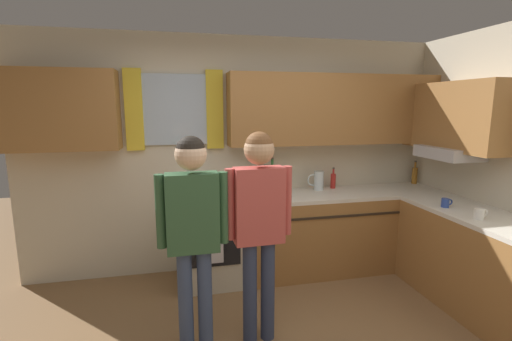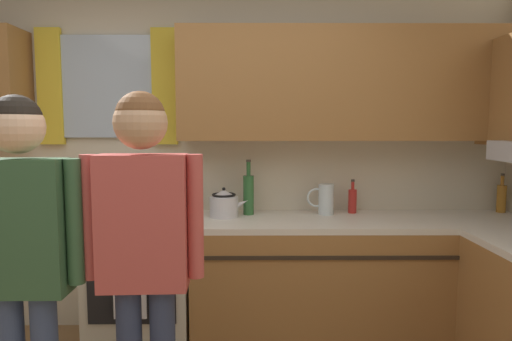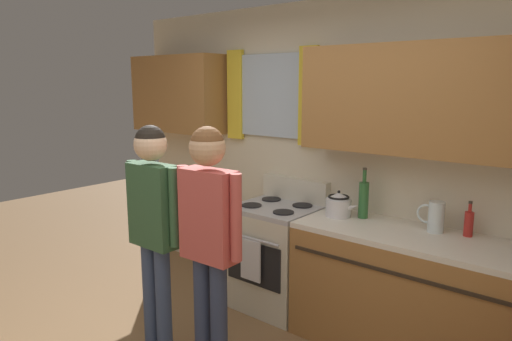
{
  "view_description": "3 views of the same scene",
  "coord_description": "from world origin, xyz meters",
  "px_view_note": "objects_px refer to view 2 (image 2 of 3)",
  "views": [
    {
      "loc": [
        -0.66,
        -2.12,
        1.86
      ],
      "look_at": [
        0.03,
        0.97,
        1.29
      ],
      "focal_mm": 25.38,
      "sensor_mm": 36.0,
      "label": 1
    },
    {
      "loc": [
        0.41,
        -1.39,
        1.52
      ],
      "look_at": [
        0.42,
        0.73,
        1.31
      ],
      "focal_mm": 30.57,
      "sensor_mm": 36.0,
      "label": 2
    },
    {
      "loc": [
        1.95,
        -1.52,
        1.93
      ],
      "look_at": [
        0.03,
        0.8,
        1.36
      ],
      "focal_mm": 32.62,
      "sensor_mm": 36.0,
      "label": 3
    }
  ],
  "objects_px": {
    "stove_oven": "(144,280)",
    "adult_in_plaid": "(143,236)",
    "water_pitcher": "(325,199)",
    "bottle_sauce_red": "(352,200)",
    "bottle_oil_amber": "(501,198)",
    "bottle_wine_green": "(249,193)",
    "stovetop_kettle": "(224,203)",
    "adult_left": "(23,242)"
  },
  "relations": [
    {
      "from": "bottle_oil_amber",
      "to": "adult_in_plaid",
      "type": "relative_size",
      "value": 0.17
    },
    {
      "from": "bottle_wine_green",
      "to": "bottle_oil_amber",
      "type": "bearing_deg",
      "value": 2.19
    },
    {
      "from": "bottle_oil_amber",
      "to": "bottle_wine_green",
      "type": "bearing_deg",
      "value": -177.81
    },
    {
      "from": "water_pitcher",
      "to": "adult_left",
      "type": "relative_size",
      "value": 0.13
    },
    {
      "from": "bottle_sauce_red",
      "to": "adult_in_plaid",
      "type": "height_order",
      "value": "adult_in_plaid"
    },
    {
      "from": "bottle_wine_green",
      "to": "adult_in_plaid",
      "type": "distance_m",
      "value": 1.31
    },
    {
      "from": "bottle_oil_amber",
      "to": "adult_left",
      "type": "relative_size",
      "value": 0.17
    },
    {
      "from": "stovetop_kettle",
      "to": "water_pitcher",
      "type": "xyz_separation_m",
      "value": [
        0.72,
        0.08,
        0.02
      ]
    },
    {
      "from": "stove_oven",
      "to": "adult_in_plaid",
      "type": "xyz_separation_m",
      "value": [
        0.28,
        -1.09,
        0.59
      ]
    },
    {
      "from": "adult_left",
      "to": "bottle_wine_green",
      "type": "bearing_deg",
      "value": 53.77
    },
    {
      "from": "stove_oven",
      "to": "adult_in_plaid",
      "type": "height_order",
      "value": "adult_in_plaid"
    },
    {
      "from": "stove_oven",
      "to": "bottle_wine_green",
      "type": "height_order",
      "value": "bottle_wine_green"
    },
    {
      "from": "bottle_oil_amber",
      "to": "bottle_sauce_red",
      "type": "height_order",
      "value": "bottle_oil_amber"
    },
    {
      "from": "bottle_oil_amber",
      "to": "adult_left",
      "type": "xyz_separation_m",
      "value": [
        -2.79,
        -1.35,
        0.03
      ]
    },
    {
      "from": "stove_oven",
      "to": "stovetop_kettle",
      "type": "xyz_separation_m",
      "value": [
        0.55,
        0.06,
        0.53
      ]
    },
    {
      "from": "bottle_oil_amber",
      "to": "adult_left",
      "type": "distance_m",
      "value": 3.1
    },
    {
      "from": "stove_oven",
      "to": "bottle_oil_amber",
      "type": "height_order",
      "value": "bottle_oil_amber"
    },
    {
      "from": "stove_oven",
      "to": "adult_left",
      "type": "relative_size",
      "value": 0.66
    },
    {
      "from": "stove_oven",
      "to": "stovetop_kettle",
      "type": "relative_size",
      "value": 4.02
    },
    {
      "from": "stove_oven",
      "to": "bottle_wine_green",
      "type": "xyz_separation_m",
      "value": [
        0.72,
        0.14,
        0.58
      ]
    },
    {
      "from": "water_pitcher",
      "to": "adult_left",
      "type": "distance_m",
      "value": 1.96
    },
    {
      "from": "stove_oven",
      "to": "bottle_sauce_red",
      "type": "height_order",
      "value": "bottle_sauce_red"
    },
    {
      "from": "water_pitcher",
      "to": "adult_left",
      "type": "bearing_deg",
      "value": -139.26
    },
    {
      "from": "water_pitcher",
      "to": "adult_in_plaid",
      "type": "distance_m",
      "value": 1.58
    },
    {
      "from": "bottle_oil_amber",
      "to": "adult_in_plaid",
      "type": "bearing_deg",
      "value": -150.34
    },
    {
      "from": "bottle_sauce_red",
      "to": "bottle_oil_amber",
      "type": "bearing_deg",
      "value": 0.93
    },
    {
      "from": "adult_in_plaid",
      "to": "water_pitcher",
      "type": "bearing_deg",
      "value": 51.41
    },
    {
      "from": "bottle_wine_green",
      "to": "adult_left",
      "type": "relative_size",
      "value": 0.24
    },
    {
      "from": "bottle_sauce_red",
      "to": "bottle_wine_green",
      "type": "bearing_deg",
      "value": -175.99
    },
    {
      "from": "bottle_wine_green",
      "to": "stovetop_kettle",
      "type": "distance_m",
      "value": 0.2
    },
    {
      "from": "water_pitcher",
      "to": "adult_left",
      "type": "xyz_separation_m",
      "value": [
        -1.48,
        -1.28,
        0.03
      ]
    },
    {
      "from": "stovetop_kettle",
      "to": "bottle_sauce_red",
      "type": "bearing_deg",
      "value": 8.3
    },
    {
      "from": "water_pitcher",
      "to": "adult_in_plaid",
      "type": "height_order",
      "value": "adult_in_plaid"
    },
    {
      "from": "bottle_oil_amber",
      "to": "stovetop_kettle",
      "type": "height_order",
      "value": "bottle_oil_amber"
    },
    {
      "from": "stove_oven",
      "to": "adult_left",
      "type": "xyz_separation_m",
      "value": [
        -0.21,
        -1.13,
        0.57
      ]
    },
    {
      "from": "bottle_wine_green",
      "to": "bottle_sauce_red",
      "type": "height_order",
      "value": "bottle_wine_green"
    },
    {
      "from": "water_pitcher",
      "to": "bottle_wine_green",
      "type": "bearing_deg",
      "value": -179.96
    },
    {
      "from": "stove_oven",
      "to": "stovetop_kettle",
      "type": "height_order",
      "value": "stovetop_kettle"
    },
    {
      "from": "bottle_sauce_red",
      "to": "stove_oven",
      "type": "bearing_deg",
      "value": -172.42
    },
    {
      "from": "bottle_sauce_red",
      "to": "adult_in_plaid",
      "type": "bearing_deg",
      "value": -132.85
    },
    {
      "from": "bottle_sauce_red",
      "to": "adult_left",
      "type": "bearing_deg",
      "value": -141.83
    },
    {
      "from": "stove_oven",
      "to": "bottle_wine_green",
      "type": "bearing_deg",
      "value": 11.26
    }
  ]
}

